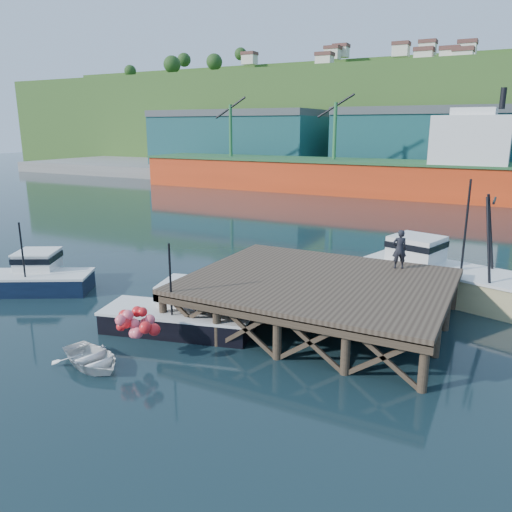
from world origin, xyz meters
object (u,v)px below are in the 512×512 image
Objects in this scene: boat_navy at (33,276)px; dockworker at (399,249)px; trawler at (448,274)px; dinghy at (92,358)px; boat_black at (180,312)px.

dockworker is at bearing -9.29° from boat_navy.
dinghy is at bearing -110.12° from trawler.
dinghy is at bearing -114.05° from boat_black.
trawler reaches higher than dockworker.
trawler is at bearing -4.29° from boat_navy.
boat_navy is 23.42m from trawler.
boat_black is at bearing -118.56° from trawler.
boat_navy is 0.68× the size of trawler.
boat_black reaches higher than dinghy.
boat_navy is 2.14× the size of dinghy.
dinghy is (9.97, -5.50, -0.50)m from boat_navy.
dinghy is at bearing 29.05° from dockworker.
boat_navy reaches higher than dockworker.
dockworker is (9.22, 12.23, 2.79)m from dinghy.
boat_black is 0.71× the size of trawler.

